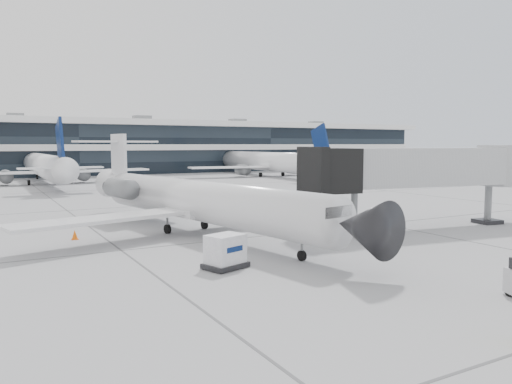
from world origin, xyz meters
TOP-DOWN VIEW (x-y plane):
  - ground at (0.00, 0.00)m, footprint 220.00×220.00m
  - terminal at (0.00, 82.00)m, footprint 170.00×22.00m
  - bg_jet_center at (-8.00, 55.00)m, footprint 32.00×40.00m
  - bg_jet_right at (32.00, 55.00)m, footprint 32.00×40.00m
  - regional_jet at (-4.14, 3.11)m, footprint 24.34×30.35m
  - jet_bridge at (12.31, -3.12)m, footprint 18.94×6.15m
  - cargo_uld at (-6.52, -6.67)m, footprint 2.40×2.07m
  - traffic_cone at (-11.78, 4.87)m, footprint 0.55×0.55m

SIDE VIEW (x-z plane):
  - ground at x=0.00m, z-range 0.00..0.00m
  - bg_jet_center at x=-8.00m, z-range -4.80..4.80m
  - bg_jet_right at x=32.00m, z-range -4.80..4.80m
  - traffic_cone at x=-11.78m, z-range -0.02..0.61m
  - cargo_uld at x=-6.52m, z-range 0.00..1.67m
  - regional_jet at x=-4.14m, z-range -1.11..5.92m
  - jet_bridge at x=12.31m, z-range 1.39..7.47m
  - terminal at x=0.00m, z-range 0.00..10.00m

